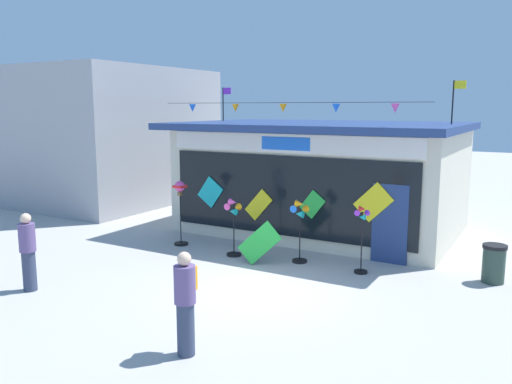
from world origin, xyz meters
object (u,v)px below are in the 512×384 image
Objects in this scene: wind_spinner_far_left at (180,200)px; person_mid_plaza at (185,301)px; wind_spinner_center_left at (300,222)px; wind_spinner_center_right at (362,233)px; trash_bin at (494,263)px; person_near_camera at (28,252)px; wind_spinner_left at (233,220)px; kite_shop_building at (323,176)px; display_kite_on_ground at (260,243)px.

wind_spinner_far_left is 1.09× the size of person_mid_plaza.
wind_spinner_center_right reaches higher than wind_spinner_center_left.
wind_spinner_far_left is at bearing -178.00° from wind_spinner_center_left.
person_near_camera is at bearing -147.26° from trash_bin.
person_near_camera is 4.72m from person_mid_plaza.
kite_shop_building is at bearing 78.41° from wind_spinner_left.
wind_spinner_left is 0.91× the size of person_near_camera.
wind_spinner_center_right is (3.37, 0.26, 0.00)m from wind_spinner_left.
kite_shop_building is 4.61× the size of wind_spinner_far_left.
person_near_camera is at bearing 150.75° from person_mid_plaza.
kite_shop_building reaches higher than wind_spinner_far_left.
wind_spinner_left is at bearing -169.80° from trash_bin.
person_near_camera is 5.24m from display_kite_on_ground.
wind_spinner_center_right is at bearing 14.02° from display_kite_on_ground.
display_kite_on_ground is (-0.77, -0.67, -0.48)m from wind_spinner_center_left.
wind_spinner_left is at bearing -175.66° from wind_spinner_center_right.
wind_spinner_center_right is 2.94m from trash_bin.
kite_shop_building reaches higher than person_near_camera.
wind_spinner_far_left is 1.77× the size of display_kite_on_ground.
wind_spinner_far_left is at bearing 173.85° from wind_spinner_left.
kite_shop_building is at bearing 78.24° from person_mid_plaza.
person_mid_plaza is at bearing -51.32° from wind_spinner_far_left.
wind_spinner_center_left is at bearing 41.22° from display_kite_on_ground.
person_near_camera is at bearing -141.16° from wind_spinner_center_right.
wind_spinner_far_left reaches higher than wind_spinner_left.
display_kite_on_ground is (0.98, -0.34, -0.41)m from wind_spinner_left.
wind_spinner_center_left is at bearing 2.00° from wind_spinner_far_left.
wind_spinner_left reaches higher than display_kite_on_ground.
person_near_camera is 1.94× the size of trash_bin.
kite_shop_building reaches higher than trash_bin.
wind_spinner_left is 0.91× the size of person_mid_plaza.
wind_spinner_left is at bearing 96.24° from person_near_camera.
person_near_camera is (-2.36, -4.36, -0.11)m from wind_spinner_left.
wind_spinner_far_left is 6.72m from person_mid_plaza.
wind_spinner_center_right is 1.87× the size of trash_bin.
wind_spinner_far_left is at bearing -125.52° from kite_shop_building.
wind_spinner_center_right is at bearing 4.34° from wind_spinner_left.
wind_spinner_left is 6.26m from trash_bin.
wind_spinner_left is (1.89, -0.20, -0.32)m from wind_spinner_far_left.
person_mid_plaza reaches higher than display_kite_on_ground.
wind_spinner_left is at bearing 93.51° from person_mid_plaza.
display_kite_on_ground reaches higher than trash_bin.
kite_shop_building is 6.19m from trash_bin.
display_kite_on_ground is (0.16, -4.34, -1.16)m from kite_shop_building.
person_mid_plaza is 7.25m from trash_bin.
wind_spinner_left is 1.48× the size of display_kite_on_ground.
wind_spinner_center_right is at bearing 57.48° from person_mid_plaza.
person_near_camera reaches higher than wind_spinner_left.
person_mid_plaza is at bearing -65.40° from wind_spinner_left.
wind_spinner_far_left reaches higher than trash_bin.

